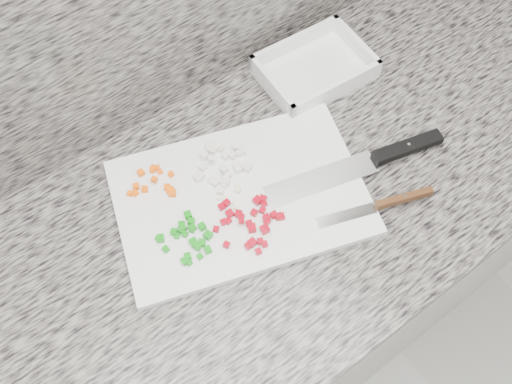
{
  "coord_description": "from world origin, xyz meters",
  "views": [
    {
      "loc": [
        -0.19,
        1.05,
        1.82
      ],
      "look_at": [
        0.11,
        1.45,
        0.93
      ],
      "focal_mm": 40.0,
      "sensor_mm": 36.0,
      "label": 1
    }
  ],
  "objects": [
    {
      "name": "paring_knife",
      "position": [
        0.29,
        1.29,
        0.92
      ],
      "size": [
        0.21,
        0.09,
        0.02
      ],
      "rotation": [
        0.0,
        0.0,
        -0.35
      ],
      "color": "silver",
      "rests_on": "cutting_board"
    },
    {
      "name": "countertop",
      "position": [
        0.0,
        1.44,
        0.88
      ],
      "size": [
        3.96,
        0.64,
        0.04
      ],
      "primitive_type": "cube",
      "color": "slate",
      "rests_on": "cabinet"
    },
    {
      "name": "red_pepper_pile",
      "position": [
        0.07,
        1.41,
        0.92
      ],
      "size": [
        0.12,
        0.12,
        0.02
      ],
      "color": "#A10212",
      "rests_on": "cutting_board"
    },
    {
      "name": "carrot_pile",
      "position": [
        -0.02,
        1.58,
        0.92
      ],
      "size": [
        0.09,
        0.09,
        0.02
      ],
      "color": "#FF5B05",
      "rests_on": "cutting_board"
    },
    {
      "name": "backsplash",
      "position": [
        0.0,
        1.74,
        1.2
      ],
      "size": [
        3.92,
        0.02,
        0.6
      ],
      "primitive_type": "cube",
      "color": "slate",
      "rests_on": "countertop"
    },
    {
      "name": "garlic_pile",
      "position": [
        0.07,
        1.48,
        0.92
      ],
      "size": [
        0.05,
        0.06,
        0.01
      ],
      "color": "beige",
      "rests_on": "cutting_board"
    },
    {
      "name": "tray",
      "position": [
        0.39,
        1.62,
        0.92
      ],
      "size": [
        0.23,
        0.18,
        0.05
      ],
      "rotation": [
        0.0,
        0.0,
        -0.07
      ],
      "color": "white",
      "rests_on": "countertop"
    },
    {
      "name": "cabinet",
      "position": [
        0.0,
        1.44,
        0.43
      ],
      "size": [
        3.92,
        0.62,
        0.86
      ],
      "primitive_type": "cube",
      "color": "beige",
      "rests_on": "ground"
    },
    {
      "name": "cutting_board",
      "position": [
        0.09,
        1.47,
        0.91
      ],
      "size": [
        0.52,
        0.43,
        0.01
      ],
      "primitive_type": "cube",
      "rotation": [
        0.0,
        0.0,
        -0.32
      ],
      "color": "white",
      "rests_on": "countertop"
    },
    {
      "name": "onion_pile",
      "position": [
        0.1,
        1.54,
        0.92
      ],
      "size": [
        0.11,
        0.11,
        0.02
      ],
      "color": "silver",
      "rests_on": "cutting_board"
    },
    {
      "name": "green_pepper_pile",
      "position": [
        -0.04,
        1.45,
        0.92
      ],
      "size": [
        0.09,
        0.09,
        0.01
      ],
      "color": "#0C840D",
      "rests_on": "cutting_board"
    },
    {
      "name": "chef_knife",
      "position": [
        0.34,
        1.38,
        0.92
      ],
      "size": [
        0.35,
        0.13,
        0.02
      ],
      "rotation": [
        0.0,
        0.0,
        -0.26
      ],
      "color": "silver",
      "rests_on": "cutting_board"
    }
  ]
}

